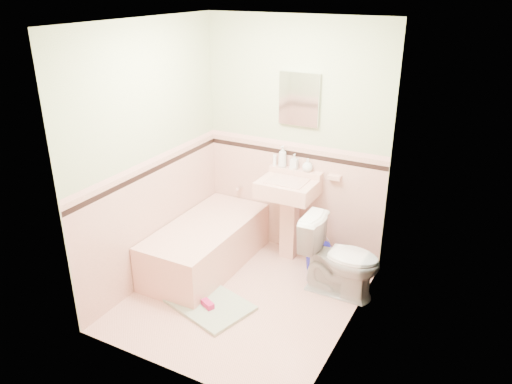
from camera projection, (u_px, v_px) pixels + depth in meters
The scene contains 32 objects.
floor at pixel (244, 297), 4.75m from camera, with size 2.20×2.20×0.00m, color #E9AC99.
ceiling at pixel (241, 21), 3.77m from camera, with size 2.20×2.20×0.00m, color white.
wall_back at pixel (294, 141), 5.15m from camera, with size 2.50×2.50×0.00m, color #EDE3C2.
wall_front at pixel (163, 227), 3.37m from camera, with size 2.50×2.50×0.00m, color #EDE3C2.
wall_left at pixel (150, 157), 4.69m from camera, with size 2.50×2.50×0.00m, color #EDE3C2.
wall_right at pixel (356, 197), 3.83m from camera, with size 2.50×2.50×0.00m, color #EDE3C2.
wainscot_back at pixel (292, 199), 5.40m from camera, with size 2.00×2.00×0.00m, color beige.
wainscot_front at pixel (170, 306), 3.63m from camera, with size 2.00×2.00×0.00m, color beige.
wainscot_left at pixel (156, 219), 4.94m from camera, with size 2.20×2.20×0.00m, color beige.
wainscot_right at pixel (348, 269), 4.09m from camera, with size 2.20×2.20×0.00m, color beige.
accent_back at pixel (293, 154), 5.19m from camera, with size 2.00×2.00×0.00m, color black.
accent_front at pixel (166, 243), 3.43m from camera, with size 2.00×2.00×0.00m, color black.
accent_left at pixel (152, 171), 4.73m from camera, with size 2.20×2.20×0.00m, color black.
accent_right at pixel (352, 212), 3.89m from camera, with size 2.20×2.20×0.00m, color black.
cap_back at pixel (294, 144), 5.15m from camera, with size 2.00×2.00×0.00m, color #E9AC9F.
cap_front at pixel (165, 230), 3.39m from camera, with size 2.00×2.00×0.00m, color #E9AC9F.
cap_left at pixel (152, 161), 4.69m from camera, with size 2.20×2.20×0.00m, color #E9AC9F.
cap_right at pixel (353, 201), 3.85m from camera, with size 2.20×2.20×0.00m, color #E9AC9F.
bathtub at pixel (206, 246), 5.20m from camera, with size 0.70×1.50×0.45m, color #E4A692.
tub_faucet at pixel (240, 187), 5.63m from camera, with size 0.04×0.04×0.12m, color silver.
sink at pixel (287, 220), 5.25m from camera, with size 0.58×0.48×0.91m, color #E4A692, non-canonical shape.
sink_faucet at pixel (294, 172), 5.17m from camera, with size 0.02×0.02×0.10m, color silver.
medicine_cabinet at pixel (299, 99), 4.93m from camera, with size 0.42×0.04×0.53m, color white.
soap_dish at pixel (334, 177), 5.04m from camera, with size 0.13×0.08×0.04m, color #E4A692.
soap_bottle_left at pixel (283, 157), 5.21m from camera, with size 0.09×0.09×0.23m, color #B2B2B2.
soap_bottle_mid at pixel (294, 162), 5.17m from camera, with size 0.07×0.08×0.16m, color #B2B2B2.
soap_bottle_right at pixel (308, 165), 5.11m from camera, with size 0.11×0.11×0.14m, color #B2B2B2.
tube at pixel (275, 160), 5.27m from camera, with size 0.04×0.04×0.12m, color white.
toilet at pixel (340, 258), 4.69m from camera, with size 0.43×0.75×0.76m, color white.
bucket at pixel (318, 257), 5.17m from camera, with size 0.27×0.27×0.27m, color #1718A1, non-canonical shape.
bath_mat at pixel (207, 303), 4.65m from camera, with size 0.80×0.54×0.03m, color #95A489.
shoe at pixel (208, 304), 4.55m from camera, with size 0.14×0.06×0.05m, color #BF1E59.
Camera 1 is at (1.96, -3.45, 2.80)m, focal length 34.98 mm.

